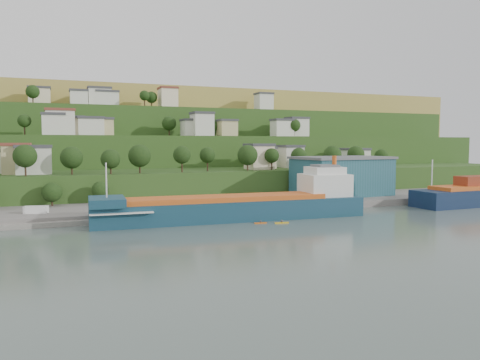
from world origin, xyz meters
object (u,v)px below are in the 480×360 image
kayak_orange (261,222)px  cargo_ship_near (241,208)px  warehouse (342,176)px  caravan (36,211)px

kayak_orange → cargo_ship_near: bearing=111.9°
warehouse → kayak_orange: bearing=-150.4°
caravan → kayak_orange: 55.26m
warehouse → kayak_orange: warehouse is taller
cargo_ship_near → caravan: size_ratio=12.63×
warehouse → kayak_orange: 52.81m
warehouse → cargo_ship_near: bearing=-159.0°
caravan → kayak_orange: bearing=-9.3°
caravan → kayak_orange: size_ratio=1.78×
kayak_orange → caravan: bearing=163.1°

